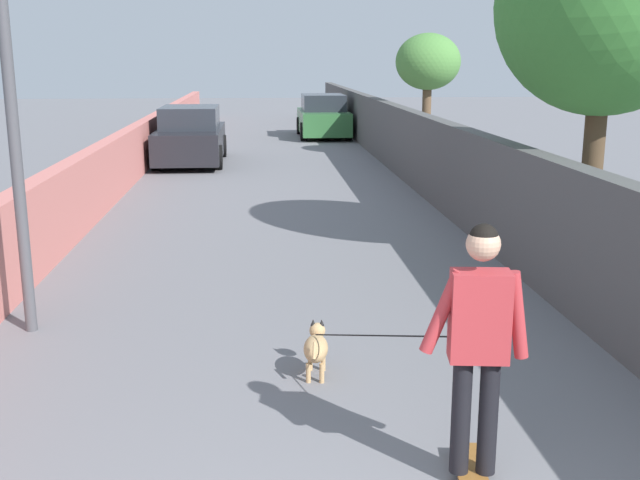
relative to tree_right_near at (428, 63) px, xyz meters
The scene contains 11 objects.
ground_plane 7.23m from the tree_right_near, 138.16° to the left, with size 80.00×80.00×0.00m, color slate.
wall_left 10.64m from the tree_right_near, 132.14° to the left, with size 48.00×0.30×1.22m, color #CC726B.
fence_right 7.34m from the tree_right_near, behind, with size 48.00×0.30×1.65m, color #4C4C4C.
tree_right_near is the anchor object (origin of this frame).
tree_right_mid 11.53m from the tree_right_near, behind, with size 2.83×2.83×4.87m.
lamp_post 15.35m from the tree_right_near, 152.08° to the left, with size 0.36×0.36×4.67m.
skateboard 17.39m from the tree_right_near, 168.77° to the left, with size 0.82×0.30×0.08m.
person_skateboarder 17.27m from the tree_right_near, 168.77° to the left, with size 0.27×0.72×1.72m.
dog 15.76m from the tree_right_near, 164.13° to the left, with size 2.21×1.06×1.06m.
car_near 6.88m from the tree_right_near, 92.64° to the left, with size 4.25×1.80×1.54m.
car_far 7.20m from the tree_right_near, 20.01° to the left, with size 3.91×1.80×1.54m.
Camera 1 is at (-2.43, 0.28, 2.81)m, focal length 42.84 mm.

